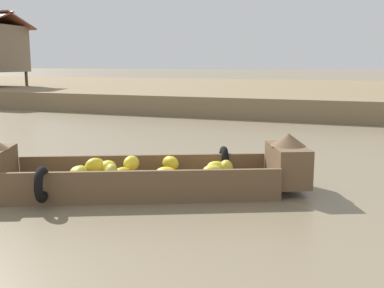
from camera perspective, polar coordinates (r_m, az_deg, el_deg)
The scene contains 3 objects.
ground_plane at distance 10.84m, azimuth 7.57°, elevation -0.95°, with size 300.00×300.00×0.00m, color #7A6B51.
riverbank_strip at distance 26.46m, azimuth 15.63°, elevation 6.00°, with size 160.00×20.00×0.78m, color #7F6B4C.
banana_boat at distance 7.35m, azimuth -6.11°, elevation -3.63°, with size 5.12×3.12×0.93m.
Camera 1 is at (2.42, -0.37, 2.02)m, focal length 43.29 mm.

